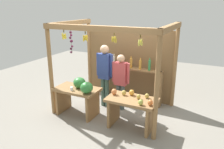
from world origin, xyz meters
TOP-DOWN VIEW (x-y plane):
  - ground_plane at (0.00, 0.00)m, footprint 12.00×12.00m
  - market_stall at (-0.01, 0.39)m, footprint 2.77×1.90m
  - fruit_counter_left at (-0.65, -0.69)m, footprint 1.14×0.67m
  - fruit_counter_right at (0.73, -0.67)m, footprint 1.11×0.64m
  - bottle_shelf_unit at (0.16, 0.67)m, footprint 1.77×0.22m
  - vendor_man at (-0.34, 0.08)m, footprint 0.48×0.23m
  - vendor_woman at (0.13, 0.07)m, footprint 0.48×0.20m

SIDE VIEW (x-z plane):
  - ground_plane at x=0.00m, z-range 0.00..0.00m
  - fruit_counter_right at x=0.73m, z-range 0.10..0.95m
  - fruit_counter_left at x=-0.65m, z-range 0.13..1.11m
  - bottle_shelf_unit at x=0.16m, z-range 0.12..1.48m
  - vendor_woman at x=0.13m, z-range 0.14..1.63m
  - vendor_man at x=-0.34m, z-range 0.18..1.88m
  - market_stall at x=-0.01m, z-range 0.20..2.48m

